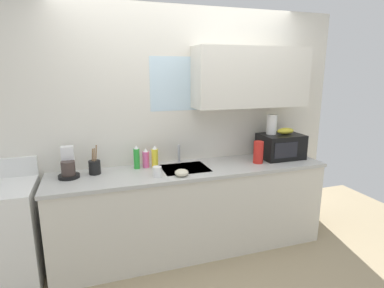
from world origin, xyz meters
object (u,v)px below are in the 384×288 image
Objects in this scene: dish_soap_bottle_pink at (146,158)px; dish_soap_bottle_green at (137,158)px; cereal_canister at (258,152)px; microwave at (281,146)px; paper_towel_roll at (272,124)px; banana_bunch at (285,131)px; coffee_maker at (68,166)px; dish_soap_bottle_yellow at (155,157)px; mug_white at (157,172)px; small_bowl at (182,173)px; stove_range at (2,236)px; utensil_crock at (95,167)px.

dish_soap_bottle_pink is 0.10m from dish_soap_bottle_green.
dish_soap_bottle_pink is 0.84× the size of cereal_canister.
paper_towel_roll is at bearing 152.62° from microwave.
banana_bunch is 2.29m from coffee_maker.
dish_soap_bottle_yellow is 2.37× the size of mug_white.
small_bowl is at bearing -165.16° from paper_towel_roll.
dish_soap_bottle_green reaches higher than dish_soap_bottle_yellow.
banana_bunch is 0.85× the size of cereal_canister.
dish_soap_bottle_yellow is 0.96× the size of cereal_canister.
coffee_maker is (-2.28, 0.06, -0.20)m from banana_bunch.
coffee_maker is at bearing 162.81° from small_bowl.
coffee_maker is (-2.13, 0.01, -0.28)m from paper_towel_roll.
stove_range reaches higher than mug_white.
utensil_crock is at bearing -173.21° from dish_soap_bottle_pink.
mug_white is at bearing -17.74° from coffee_maker.
dish_soap_bottle_pink is at bearing 6.79° from utensil_crock.
paper_towel_roll reaches higher than banana_bunch.
coffee_maker is at bearing 178.53° from banana_bunch.
small_bowl is (0.36, -0.36, -0.08)m from dish_soap_bottle_green.
dish_soap_bottle_pink is 1.52× the size of small_bowl.
utensil_crock reaches higher than dish_soap_bottle_yellow.
paper_towel_roll is at bearing 10.07° from mug_white.
utensil_crock is at bearing 157.34° from small_bowl.
banana_bunch is at bearing 0.93° from stove_range.
banana_bunch is 0.44m from cereal_canister.
coffee_maker is 2.95× the size of mug_white.
dish_soap_bottle_green is at bearing 5.08° from coffee_maker.
microwave is 1.96× the size of cereal_canister.
utensil_crock is (-1.66, 0.17, -0.05)m from cereal_canister.
dish_soap_bottle_green is at bearing 176.00° from banana_bunch.
dish_soap_bottle_green is 0.41m from utensil_crock.
cereal_canister is at bearing -163.83° from microwave.
microwave is 0.27m from paper_towel_roll.
mug_white is at bearing -172.79° from banana_bunch.
utensil_crock is (0.81, 0.12, 0.51)m from stove_range.
paper_towel_roll is 0.92× the size of dish_soap_bottle_green.
paper_towel_roll reaches higher than stove_range.
mug_white is 0.23m from small_bowl.
stove_range is at bearing -172.44° from dish_soap_bottle_green.
microwave is 0.35m from cereal_canister.
mug_white is (-1.35, -0.24, -0.33)m from paper_towel_roll.
paper_towel_roll is at bearing -2.10° from dish_soap_bottle_yellow.
mug_white is 0.61m from utensil_crock.
coffee_maker reaches higher than dish_soap_bottle_pink.
stove_range is 4.79× the size of dish_soap_bottle_yellow.
utensil_crock is at bearing 2.86° from coffee_maker.
dish_soap_bottle_yellow reaches higher than stove_range.
cereal_canister is (1.16, -0.23, 0.03)m from dish_soap_bottle_pink.
banana_bunch is at bearing -18.43° from paper_towel_roll.
paper_towel_roll is 2.32× the size of mug_white.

